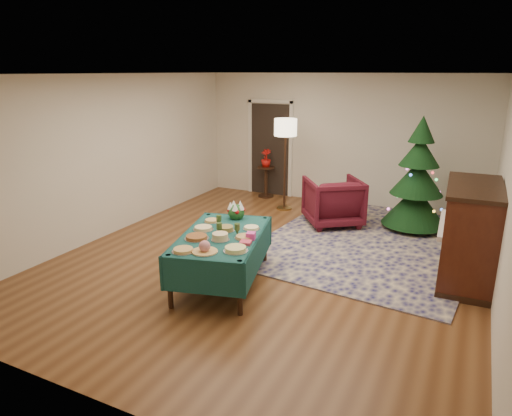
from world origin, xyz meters
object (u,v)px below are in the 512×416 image
at_px(gift_box, 251,236).
at_px(side_table, 266,182).
at_px(floor_lamp, 285,133).
at_px(christmas_tree, 417,180).
at_px(buffet_table, 222,244).
at_px(potted_plant, 266,162).
at_px(piano, 469,235).
at_px(armchair, 333,199).

bearing_deg(gift_box, side_table, 112.40).
xyz_separation_m(floor_lamp, christmas_tree, (2.56, -0.14, -0.66)).
distance_m(buffet_table, christmas_tree, 3.93).
relative_size(buffet_table, potted_plant, 4.98).
relative_size(buffet_table, side_table, 2.84).
xyz_separation_m(buffet_table, piano, (2.92, 1.53, 0.10)).
height_order(potted_plant, piano, piano).
distance_m(gift_box, floor_lamp, 3.74).
xyz_separation_m(armchair, christmas_tree, (1.38, 0.39, 0.42)).
relative_size(side_table, potted_plant, 1.75).
bearing_deg(christmas_tree, side_table, 165.69).
bearing_deg(christmas_tree, potted_plant, 165.69).
distance_m(armchair, piano, 2.73).
bearing_deg(side_table, armchair, -32.59).
distance_m(floor_lamp, piano, 4.11).
bearing_deg(piano, floor_lamp, 150.35).
xyz_separation_m(armchair, potted_plant, (-1.92, 1.23, 0.32)).
height_order(buffet_table, side_table, side_table).
height_order(buffet_table, floor_lamp, floor_lamp).
bearing_deg(potted_plant, piano, -32.43).
xyz_separation_m(buffet_table, floor_lamp, (-0.57, 3.51, 1.01)).
xyz_separation_m(armchair, side_table, (-1.92, 1.23, -0.15)).
relative_size(floor_lamp, side_table, 2.67).
xyz_separation_m(side_table, potted_plant, (0.00, 0.00, 0.46)).
height_order(side_table, piano, piano).
bearing_deg(buffet_table, floor_lamp, 99.21).
height_order(armchair, side_table, armchair).
bearing_deg(christmas_tree, gift_box, -115.00).
bearing_deg(buffet_table, piano, 27.62).
distance_m(armchair, side_table, 2.29).
bearing_deg(potted_plant, christmas_tree, -14.31).
bearing_deg(piano, armchair, 147.71).
xyz_separation_m(armchair, piano, (2.30, -1.46, 0.16)).
bearing_deg(piano, gift_box, -148.56).
xyz_separation_m(gift_box, floor_lamp, (-0.99, 3.51, 0.83)).
bearing_deg(potted_plant, buffet_table, -72.72).
relative_size(buffet_table, armchair, 2.02).
bearing_deg(gift_box, potted_plant, 112.40).
bearing_deg(piano, buffet_table, -152.38).
bearing_deg(christmas_tree, floor_lamp, 176.85).
height_order(gift_box, potted_plant, potted_plant).
bearing_deg(side_table, piano, -32.43).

